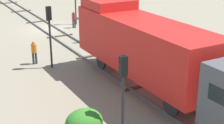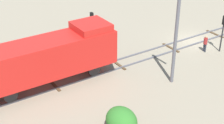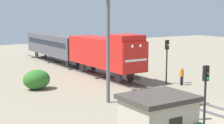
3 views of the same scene
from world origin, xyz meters
TOP-DOWN VIEW (x-y plane):
  - locomotive at (0.00, 16.21)m, footprint 2.90×11.60m
  - passenger_car_leading at (0.00, 29.55)m, footprint 2.84×14.00m
  - traffic_signal_near at (-3.20, -0.38)m, footprint 0.32×0.34m
  - traffic_signal_mid at (3.40, 10.51)m, footprint 0.32×0.34m
  - traffic_signal_far at (3.60, 20.31)m, footprint 0.32×0.34m
  - worker_near_track at (-2.40, 0.96)m, footprint 0.38×0.38m
  - worker_by_signal at (4.20, 9.25)m, footprint 0.38×0.38m
  - catenary_mast at (-5.06, 7.64)m, footprint 1.94×0.28m
  - relay_hut at (-7.50, -1.19)m, footprint 3.50×2.90m
  - bush_far at (-8.03, 14.93)m, footprint 2.45×2.00m
  - bush_back at (5.12, 19.51)m, footprint 1.75×1.43m

SIDE VIEW (x-z plane):
  - bush_back at x=5.12m, z-range 0.00..1.28m
  - bush_far at x=-8.03m, z-range 0.00..1.78m
  - worker_near_track at x=-2.40m, z-range 0.15..1.85m
  - worker_by_signal at x=4.20m, z-range 0.15..1.85m
  - relay_hut at x=-7.50m, z-range 0.02..2.76m
  - passenger_car_leading at x=0.00m, z-range 0.69..4.35m
  - traffic_signal_near at x=-3.20m, z-range 0.75..4.52m
  - traffic_signal_far at x=3.60m, z-range 0.75..4.53m
  - locomotive at x=0.00m, z-range 0.47..5.07m
  - traffic_signal_mid at x=3.40m, z-range 0.83..5.07m
  - catenary_mast at x=-5.06m, z-range 0.25..8.76m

